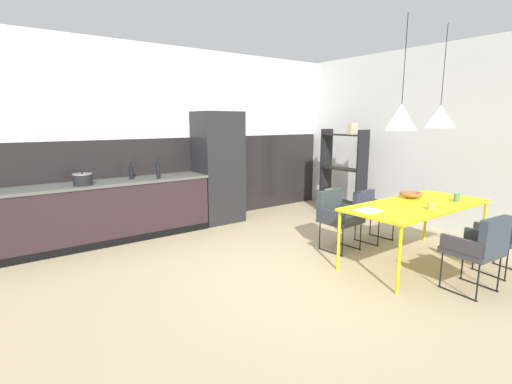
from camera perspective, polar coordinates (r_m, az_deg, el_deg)
name	(u,v)px	position (r m, az deg, el deg)	size (l,w,h in m)	color
ground_plane	(307,275)	(4.49, 7.63, -12.28)	(8.23, 8.23, 0.00)	tan
back_wall_splashback_dark	(186,180)	(6.71, -10.53, 1.81)	(6.33, 0.12, 1.46)	black
back_wall_panel_upper	(183,93)	(6.65, -10.98, 14.35)	(6.33, 0.12, 1.46)	silver
side_wall_right	(453,139)	(6.71, 27.49, 7.07)	(0.12, 6.17, 2.92)	silver
kitchen_counter	(105,212)	(5.93, -21.79, -2.80)	(3.10, 0.63, 0.88)	#2D1F23
refrigerator_column	(218,168)	(6.58, -5.70, 3.67)	(0.74, 0.60, 1.90)	#232326
dining_table	(417,207)	(5.02, 23.03, -2.10)	(1.97, 0.87, 0.75)	yellow
armchair_near_window	(371,208)	(5.84, 16.91, -2.35)	(0.52, 0.50, 0.72)	#36383E
armchair_corner_seat	(510,233)	(5.18, 33.84, -5.18)	(0.56, 0.55, 0.73)	#36383E
armchair_facing_counter	(336,212)	(5.30, 11.97, -3.00)	(0.52, 0.50, 0.81)	#36383E
armchair_by_stool	(481,244)	(4.47, 30.71, -6.73)	(0.52, 0.51, 0.82)	#36383E
fruit_bowl	(411,194)	(5.34, 22.26, -0.31)	(0.29, 0.29, 0.08)	#B2662D
open_book	(369,211)	(4.43, 16.55, -2.69)	(0.25, 0.23, 0.02)	white
mug_dark_espresso	(457,198)	(5.35, 27.96, -0.76)	(0.12, 0.07, 0.10)	#5B8456
mug_short_terracotta	(432,206)	(4.75, 24.87, -1.92)	(0.13, 0.09, 0.08)	gold
cooking_pot	(83,179)	(5.65, -24.60, 1.74)	(0.25, 0.25, 0.18)	black
bottle_oil_tall	(158,170)	(5.91, -14.50, 3.23)	(0.06, 0.06, 0.31)	black
bottle_vinegar_dark	(131,172)	(5.96, -18.24, 2.85)	(0.07, 0.07, 0.25)	black
open_shelf_unit	(343,170)	(7.18, 12.90, 3.23)	(0.30, 0.88, 1.70)	black
pendant_lamp_over_table_near	(401,117)	(4.60, 20.94, 10.45)	(0.35, 0.35, 1.24)	black
pendant_lamp_over_table_far	(440,116)	(5.26, 25.90, 10.18)	(0.38, 0.38, 1.22)	black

